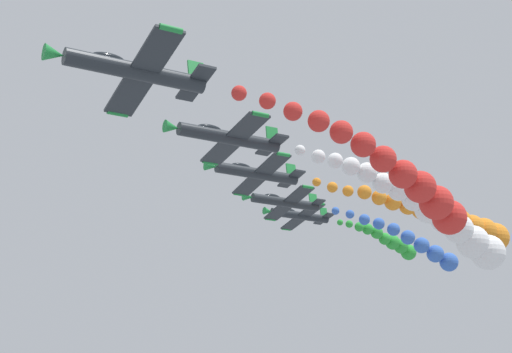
{
  "coord_description": "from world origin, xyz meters",
  "views": [
    {
      "loc": [
        -68.92,
        36.99,
        48.7
      ],
      "look_at": [
        0.0,
        0.0,
        73.42
      ],
      "focal_mm": 57.13,
      "sensor_mm": 36.0,
      "label": 1
    }
  ],
  "objects_px": {
    "airplane_lead": "(133,70)",
    "airplane_right_outer": "(299,215)",
    "airplane_left_inner": "(227,137)",
    "airplane_left_outer": "(284,202)",
    "airplane_right_inner": "(255,173)"
  },
  "relations": [
    {
      "from": "airplane_lead",
      "to": "airplane_right_outer",
      "type": "relative_size",
      "value": 1.0
    },
    {
      "from": "airplane_right_outer",
      "to": "airplane_left_inner",
      "type": "bearing_deg",
      "value": 141.85
    },
    {
      "from": "airplane_left_inner",
      "to": "airplane_right_outer",
      "type": "distance_m",
      "value": 48.63
    },
    {
      "from": "airplane_left_outer",
      "to": "airplane_right_outer",
      "type": "distance_m",
      "value": 15.76
    },
    {
      "from": "airplane_left_inner",
      "to": "airplane_right_outer",
      "type": "relative_size",
      "value": 1.0
    },
    {
      "from": "airplane_left_inner",
      "to": "airplane_right_outer",
      "type": "bearing_deg",
      "value": -38.15
    },
    {
      "from": "airplane_left_outer",
      "to": "airplane_right_inner",
      "type": "bearing_deg",
      "value": 140.32
    },
    {
      "from": "airplane_left_inner",
      "to": "airplane_left_outer",
      "type": "height_order",
      "value": "airplane_left_outer"
    },
    {
      "from": "airplane_lead",
      "to": "airplane_right_outer",
      "type": "distance_m",
      "value": 66.3
    },
    {
      "from": "airplane_left_inner",
      "to": "airplane_left_outer",
      "type": "relative_size",
      "value": 1.0
    },
    {
      "from": "airplane_lead",
      "to": "airplane_right_outer",
      "type": "xyz_separation_m",
      "value": [
        50.38,
        -42.38,
        7.82
      ]
    },
    {
      "from": "airplane_right_inner",
      "to": "airplane_lead",
      "type": "bearing_deg",
      "value": 138.62
    },
    {
      "from": "airplane_lead",
      "to": "airplane_left_inner",
      "type": "relative_size",
      "value": 1.0
    },
    {
      "from": "airplane_lead",
      "to": "airplane_right_inner",
      "type": "relative_size",
      "value": 1.0
    },
    {
      "from": "airplane_right_inner",
      "to": "airplane_left_outer",
      "type": "xyz_separation_m",
      "value": [
        13.41,
        -11.12,
        1.8
      ]
    }
  ]
}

